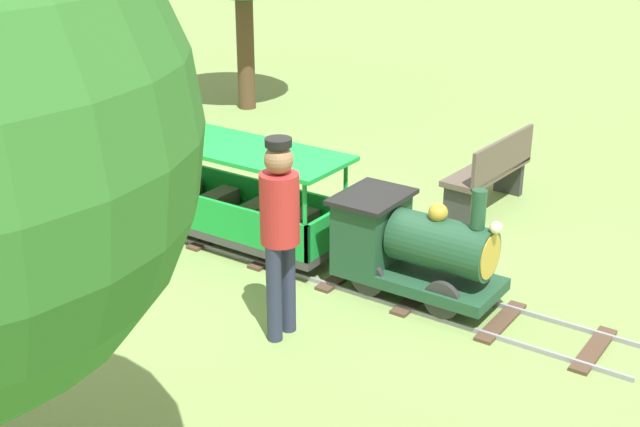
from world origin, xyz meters
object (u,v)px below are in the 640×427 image
(passenger_car, at_px, (233,203))
(park_bench, at_px, (491,172))
(conductor_person, at_px, (280,223))
(locomotive, at_px, (410,244))

(passenger_car, xyz_separation_m, park_bench, (-2.24, 1.67, -0.01))
(passenger_car, bearing_deg, conductor_person, 51.44)
(locomotive, relative_size, passenger_car, 0.61)
(locomotive, bearing_deg, conductor_person, -23.79)
(park_bench, bearing_deg, conductor_person, -4.12)
(locomotive, relative_size, conductor_person, 0.89)
(locomotive, height_order, park_bench, locomotive)
(locomotive, relative_size, park_bench, 1.09)
(passenger_car, height_order, park_bench, passenger_car)
(passenger_car, distance_m, conductor_person, 1.90)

